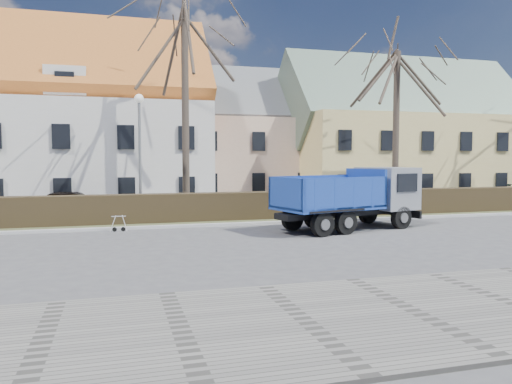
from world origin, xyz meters
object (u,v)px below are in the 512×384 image
object	(u,v)px
dump_truck	(344,198)
parked_car_a	(73,204)
streetlight	(140,158)
cart_frame	(113,223)

from	to	relation	value
dump_truck	parked_car_a	xyz separation A→B (m)	(-11.20, 7.45, -0.64)
dump_truck	streetlight	distance (m)	9.56
streetlight	cart_frame	xyz separation A→B (m)	(-1.25, -2.87, -2.64)
streetlight	cart_frame	distance (m)	4.10
dump_truck	cart_frame	xyz separation A→B (m)	(-9.28, 2.04, -0.97)
cart_frame	parked_car_a	world-z (taller)	parked_car_a
cart_frame	streetlight	bearing A→B (deg)	66.49
dump_truck	cart_frame	size ratio (longest dim) A/B	8.41
streetlight	parked_car_a	distance (m)	4.67
streetlight	dump_truck	bearing A→B (deg)	-31.47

